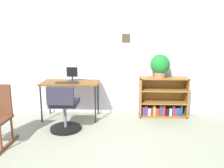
% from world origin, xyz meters
% --- Properties ---
extents(wall_back, '(5.20, 0.12, 2.50)m').
position_xyz_m(wall_back, '(0.00, 2.15, 1.25)').
color(wall_back, silver).
rests_on(wall_back, ground_plane).
extents(desk, '(1.08, 0.57, 0.72)m').
position_xyz_m(desk, '(-0.75, 1.74, 0.66)').
color(desk, brown).
rests_on(desk, ground_plane).
extents(monitor, '(0.21, 0.19, 0.27)m').
position_xyz_m(monitor, '(-0.72, 1.82, 0.84)').
color(monitor, '#262628').
rests_on(monitor, desk).
extents(keyboard, '(0.42, 0.12, 0.02)m').
position_xyz_m(keyboard, '(-0.78, 1.62, 0.73)').
color(keyboard, '#2F221B').
rests_on(keyboard, desk).
extents(office_chair, '(0.52, 0.55, 0.80)m').
position_xyz_m(office_chair, '(-0.72, 1.11, 0.35)').
color(office_chair, black).
rests_on(office_chair, ground_plane).
extents(bookshelf_low, '(0.92, 0.30, 0.78)m').
position_xyz_m(bookshelf_low, '(1.04, 1.95, 0.34)').
color(bookshelf_low, olive).
rests_on(bookshelf_low, ground_plane).
extents(potted_plant_on_shelf, '(0.37, 0.37, 0.45)m').
position_xyz_m(potted_plant_on_shelf, '(0.96, 1.90, 1.02)').
color(potted_plant_on_shelf, '#9E6642').
rests_on(potted_plant_on_shelf, bookshelf_low).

